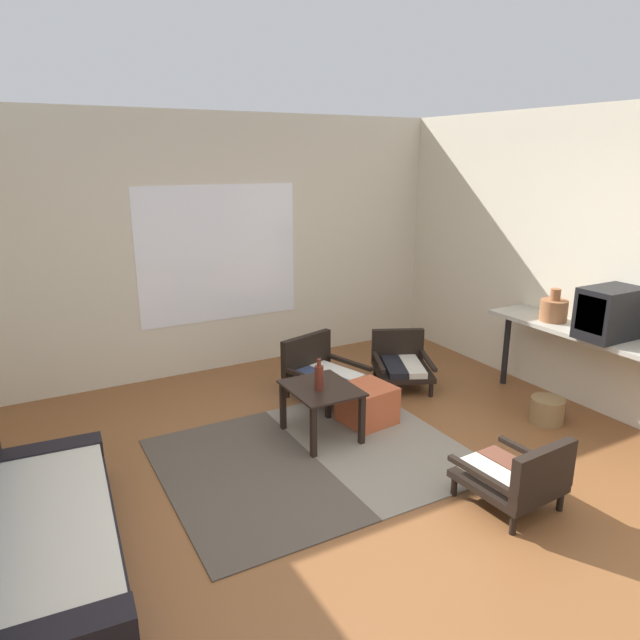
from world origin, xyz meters
TOP-DOWN VIEW (x-y plane):
  - ground_plane at (0.00, 0.00)m, footprint 7.80×7.80m
  - far_wall_with_window at (0.00, 3.06)m, footprint 5.60×0.13m
  - side_wall_right at (2.66, 0.30)m, footprint 0.12×6.60m
  - area_rug at (-0.08, 0.76)m, footprint 2.28×1.86m
  - couch at (-2.06, 0.41)m, footprint 0.92×2.00m
  - coffee_table at (0.14, 1.03)m, footprint 0.52×0.63m
  - armchair_by_window at (0.56, 1.79)m, footprint 0.77×0.78m
  - armchair_striped_foreground at (0.78, -0.47)m, footprint 0.58×0.62m
  - armchair_corner at (1.42, 1.65)m, footprint 0.76×0.80m
  - ottoman_orange at (0.62, 1.07)m, footprint 0.46×0.46m
  - console_shelf at (2.36, 0.29)m, footprint 0.46×1.84m
  - crt_television at (2.36, 0.07)m, footprint 0.56×0.33m
  - clay_vase at (2.36, 0.63)m, footprint 0.25×0.25m
  - glass_bottle at (0.10, 0.99)m, footprint 0.07×0.07m
  - wicker_basket at (2.01, 0.31)m, footprint 0.29×0.29m

SIDE VIEW (x-z plane):
  - ground_plane at x=0.00m, z-range 0.00..0.00m
  - area_rug at x=-0.08m, z-range 0.00..0.01m
  - wicker_basket at x=2.01m, z-range 0.00..0.22m
  - ottoman_orange at x=0.62m, z-range 0.00..0.34m
  - couch at x=-2.06m, z-range -0.13..0.54m
  - armchair_striped_foreground at x=0.78m, z-range -0.02..0.50m
  - armchair_corner at x=1.42m, z-range -0.02..0.50m
  - armchair_by_window at x=0.56m, z-range -0.02..0.54m
  - coffee_table at x=0.14m, z-range 0.13..0.58m
  - glass_bottle at x=0.10m, z-range 0.42..0.69m
  - console_shelf at x=2.36m, z-range 0.32..1.13m
  - clay_vase at x=2.36m, z-range 0.76..1.06m
  - crt_television at x=2.36m, z-range 0.80..1.23m
  - far_wall_with_window at x=0.00m, z-range 0.00..2.70m
  - side_wall_right at x=2.66m, z-range 0.00..2.70m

